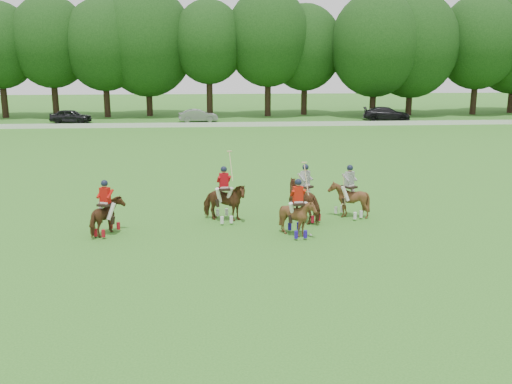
{
  "coord_description": "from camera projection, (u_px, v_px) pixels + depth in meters",
  "views": [
    {
      "loc": [
        0.15,
        -17.63,
        6.57
      ],
      "look_at": [
        1.85,
        4.2,
        1.4
      ],
      "focal_mm": 40.0,
      "sensor_mm": 36.0,
      "label": 1
    }
  ],
  "objects": [
    {
      "name": "car_left",
      "position": [
        71.0,
        116.0,
        58.6
      ],
      "size": [
        4.34,
        2.2,
        1.42
      ],
      "primitive_type": "imported",
      "rotation": [
        0.0,
        0.0,
        1.44
      ],
      "color": "black",
      "rests_on": "ground"
    },
    {
      "name": "car_right",
      "position": [
        387.0,
        114.0,
        61.1
      ],
      "size": [
        5.26,
        3.02,
        1.44
      ],
      "primitive_type": "imported",
      "rotation": [
        0.0,
        0.0,
        1.35
      ],
      "color": "black",
      "rests_on": "ground"
    },
    {
      "name": "ground",
      "position": [
        210.0,
        264.0,
        18.6
      ],
      "size": [
        180.0,
        180.0,
        0.0
      ],
      "primitive_type": "plane",
      "color": "#2D691E",
      "rests_on": "ground"
    },
    {
      "name": "boundary_rail",
      "position": [
        210.0,
        125.0,
        55.42
      ],
      "size": [
        120.0,
        0.1,
        0.44
      ],
      "primitive_type": "cube",
      "color": "white",
      "rests_on": "ground"
    },
    {
      "name": "polo_stripe_a",
      "position": [
        305.0,
        200.0,
        23.39
      ],
      "size": [
        1.94,
        2.09,
        2.36
      ],
      "color": "#4A2A13",
      "rests_on": "ground"
    },
    {
      "name": "polo_stripe_b",
      "position": [
        349.0,
        199.0,
        23.91
      ],
      "size": [
        1.77,
        1.82,
        2.24
      ],
      "color": "#4A2A13",
      "rests_on": "ground"
    },
    {
      "name": "polo_red_b",
      "position": [
        224.0,
        202.0,
        23.31
      ],
      "size": [
        1.74,
        1.55,
        2.84
      ],
      "color": "#4A2A13",
      "rests_on": "ground"
    },
    {
      "name": "polo_red_c",
      "position": [
        298.0,
        216.0,
        21.39
      ],
      "size": [
        1.3,
        1.43,
        2.73
      ],
      "color": "#4A2A13",
      "rests_on": "ground"
    },
    {
      "name": "car_mid",
      "position": [
        198.0,
        116.0,
        59.59
      ],
      "size": [
        4.15,
        1.91,
        1.32
      ],
      "primitive_type": "imported",
      "rotation": [
        0.0,
        0.0,
        1.7
      ],
      "color": "gray",
      "rests_on": "ground"
    },
    {
      "name": "polo_red_a",
      "position": [
        106.0,
        216.0,
        21.52
      ],
      "size": [
        1.34,
        1.81,
        2.12
      ],
      "color": "#4A2A13",
      "rests_on": "ground"
    },
    {
      "name": "polo_ball",
      "position": [
        311.0,
        235.0,
        21.5
      ],
      "size": [
        0.09,
        0.09,
        0.09
      ],
      "primitive_type": "sphere",
      "color": "white",
      "rests_on": "ground"
    },
    {
      "name": "tree_line",
      "position": [
        211.0,
        42.0,
        63.35
      ],
      "size": [
        117.98,
        14.32,
        14.75
      ],
      "color": "black",
      "rests_on": "ground"
    }
  ]
}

